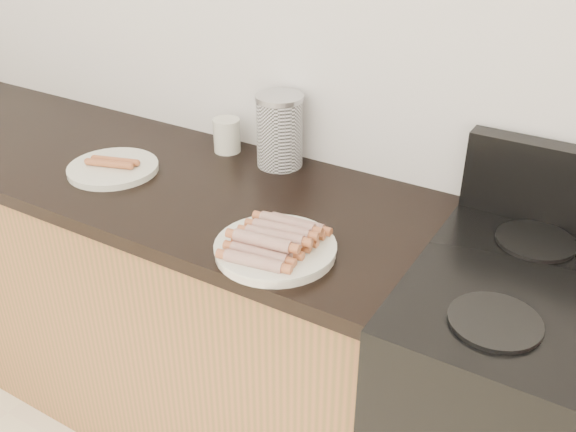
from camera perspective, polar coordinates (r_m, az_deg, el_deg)
The scene contains 11 objects.
wall_back at distance 1.76m, azimuth 4.43°, elevation 16.50°, with size 4.00×0.04×2.60m, color silver.
cabinet_base at distance 2.29m, azimuth -16.00°, elevation -5.21°, with size 2.20×0.59×0.86m, color #975B34.
counter_slab at distance 2.08m, azimuth -17.72°, elevation 5.03°, with size 2.20×0.62×0.04m, color black.
burner_near_left at distance 1.31m, azimuth 17.92°, elevation -8.91°, with size 0.18×0.18×0.01m, color black.
burner_far_left at distance 1.59m, azimuth 21.13°, elevation -2.07°, with size 0.18×0.18×0.01m, color black.
main_plate at distance 1.46m, azimuth -1.13°, elevation -3.04°, with size 0.28×0.28×0.02m, color white.
side_plate at distance 1.90m, azimuth -15.28°, elevation 4.11°, with size 0.26×0.26×0.02m, color white.
hotdog_pile at distance 1.45m, azimuth -1.14°, elevation -1.96°, with size 0.14×0.23×0.05m.
plain_sausages at distance 1.90m, azimuth -15.36°, elevation 4.64°, with size 0.13×0.08×0.02m.
canister at distance 1.84m, azimuth -0.75°, elevation 7.60°, with size 0.14×0.14×0.21m.
mug at distance 1.96m, azimuth -5.46°, elevation 7.15°, with size 0.08×0.08×0.10m, color white.
Camera 1 is at (0.77, 0.47, 1.70)m, focal length 40.00 mm.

